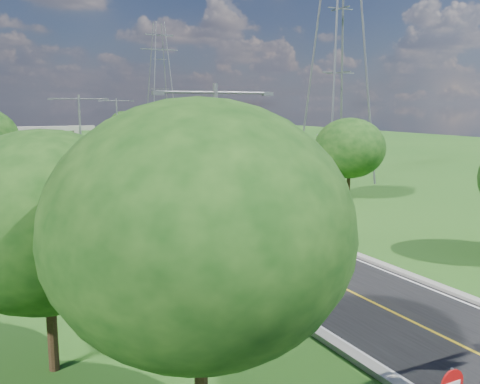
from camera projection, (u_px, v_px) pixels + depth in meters
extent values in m
plane|color=#205317|center=(108.00, 174.00, 70.49)|extent=(260.00, 260.00, 0.00)
cube|color=black|center=(98.00, 168.00, 75.77)|extent=(8.00, 150.00, 0.06)
cube|color=gray|center=(67.00, 170.00, 73.86)|extent=(0.50, 150.00, 0.22)
cube|color=gray|center=(127.00, 166.00, 77.65)|extent=(0.50, 150.00, 0.22)
cylinder|color=#B20F0F|center=(452.00, 383.00, 13.52)|extent=(0.76, 0.05, 0.76)
cube|color=white|center=(453.00, 384.00, 13.49)|extent=(0.50, 0.02, 0.12)
cylinder|color=slate|center=(211.00, 184.00, 53.27)|extent=(0.08, 0.08, 2.40)
cube|color=white|center=(211.00, 176.00, 53.11)|extent=(0.55, 0.04, 0.70)
cube|color=gray|center=(76.00, 134.00, 145.18)|extent=(1.20, 3.00, 2.00)
cube|color=gray|center=(36.00, 129.00, 140.45)|extent=(30.00, 3.00, 1.20)
cylinder|color=slate|center=(216.00, 193.00, 24.77)|extent=(0.22, 0.22, 10.00)
cylinder|color=slate|center=(186.00, 92.00, 23.39)|extent=(2.80, 0.12, 0.12)
cylinder|color=slate|center=(243.00, 93.00, 24.64)|extent=(2.80, 0.12, 0.12)
cube|color=slate|center=(158.00, 93.00, 22.82)|extent=(0.50, 0.25, 0.18)
cube|color=slate|center=(268.00, 94.00, 25.23)|extent=(0.50, 0.25, 0.18)
cylinder|color=slate|center=(81.00, 145.00, 53.80)|extent=(0.22, 0.22, 10.00)
cylinder|color=slate|center=(64.00, 99.00, 52.43)|extent=(2.80, 0.12, 0.12)
cylinder|color=slate|center=(93.00, 99.00, 53.68)|extent=(2.80, 0.12, 0.12)
cube|color=slate|center=(50.00, 99.00, 51.85)|extent=(0.50, 0.25, 0.18)
cube|color=slate|center=(106.00, 99.00, 54.27)|extent=(0.50, 0.25, 0.18)
cylinder|color=slate|center=(117.00, 129.00, 88.19)|extent=(0.22, 0.22, 10.00)
cylinder|color=slate|center=(108.00, 101.00, 86.82)|extent=(2.80, 0.12, 0.12)
cylinder|color=slate|center=(125.00, 101.00, 88.07)|extent=(2.80, 0.12, 0.12)
cube|color=slate|center=(100.00, 101.00, 86.24)|extent=(0.50, 0.25, 0.18)
cube|color=slate|center=(133.00, 101.00, 88.66)|extent=(0.50, 0.25, 0.18)
cube|color=slate|center=(159.00, 50.00, 126.93)|extent=(9.00, 0.25, 0.25)
cube|color=slate|center=(159.00, 35.00, 126.38)|extent=(7.00, 0.25, 0.25)
cylinder|color=black|center=(52.00, 328.00, 18.24)|extent=(0.36, 0.36, 3.06)
ellipsoid|color=#11370F|center=(46.00, 221.00, 17.63)|extent=(7.14, 7.14, 6.07)
cylinder|color=black|center=(201.00, 383.00, 14.28)|extent=(0.36, 0.36, 3.42)
ellipsoid|color=#11370F|center=(199.00, 231.00, 13.59)|extent=(7.98, 7.98, 6.78)
cylinder|color=black|center=(348.00, 185.00, 51.01)|extent=(0.36, 0.36, 2.88)
ellipsoid|color=#11370F|center=(350.00, 148.00, 50.44)|extent=(6.72, 6.72, 5.71)
cylinder|color=black|center=(236.00, 164.00, 69.95)|extent=(0.36, 0.36, 2.52)
ellipsoid|color=#11370F|center=(236.00, 141.00, 69.45)|extent=(5.88, 5.88, 5.00)
cylinder|color=black|center=(185.00, 148.00, 91.91)|extent=(0.36, 0.36, 3.06)
ellipsoid|color=#11370F|center=(184.00, 126.00, 91.30)|extent=(7.14, 7.14, 6.07)
cylinder|color=black|center=(132.00, 142.00, 111.97)|extent=(0.36, 0.36, 2.34)
ellipsoid|color=#11370F|center=(132.00, 128.00, 111.50)|extent=(5.46, 5.46, 4.64)
cylinder|color=black|center=(124.00, 136.00, 131.10)|extent=(0.36, 0.36, 2.70)
ellipsoid|color=#11370F|center=(123.00, 122.00, 130.56)|extent=(6.30, 6.30, 5.36)
imported|color=silver|center=(203.00, 183.00, 49.89)|extent=(3.22, 12.23, 3.38)
imported|color=silver|center=(97.00, 168.00, 62.96)|extent=(3.78, 11.11, 3.03)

